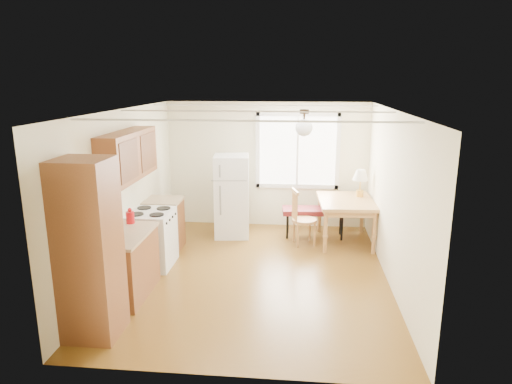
# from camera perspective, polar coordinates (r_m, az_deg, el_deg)

# --- Properties ---
(room_shell) EXTENTS (4.60, 5.60, 2.62)m
(room_shell) POSITION_cam_1_polar(r_m,az_deg,el_deg) (6.73, -0.15, -0.50)
(room_shell) COLOR #583712
(room_shell) RESTS_ON ground
(kitchen_run) EXTENTS (0.65, 3.40, 2.20)m
(kitchen_run) POSITION_cam_1_polar(r_m,az_deg,el_deg) (6.65, -15.64, -4.90)
(kitchen_run) COLOR brown
(kitchen_run) RESTS_ON ground
(window_unit) EXTENTS (1.64, 0.05, 1.51)m
(window_unit) POSITION_cam_1_polar(r_m,az_deg,el_deg) (9.07, 5.21, 5.15)
(window_unit) COLOR white
(window_unit) RESTS_ON room_shell
(pendant_light) EXTENTS (0.26, 0.26, 0.40)m
(pendant_light) POSITION_cam_1_polar(r_m,az_deg,el_deg) (6.92, 6.01, 8.12)
(pendant_light) COLOR black
(pendant_light) RESTS_ON room_shell
(refrigerator) EXTENTS (0.71, 0.71, 1.56)m
(refrigerator) POSITION_cam_1_polar(r_m,az_deg,el_deg) (8.63, -3.04, -0.50)
(refrigerator) COLOR white
(refrigerator) RESTS_ON ground
(bench) EXTENTS (1.24, 0.54, 0.56)m
(bench) POSITION_cam_1_polar(r_m,az_deg,el_deg) (8.69, 7.34, -2.44)
(bench) COLOR #551418
(bench) RESTS_ON ground
(dining_table) EXTENTS (1.03, 1.34, 0.81)m
(dining_table) POSITION_cam_1_polar(r_m,az_deg,el_deg) (8.43, 11.16, -1.62)
(dining_table) COLOR #AB7942
(dining_table) RESTS_ON ground
(chair) EXTENTS (0.48, 0.48, 1.02)m
(chair) POSITION_cam_1_polar(r_m,az_deg,el_deg) (8.20, 5.44, -2.73)
(chair) COLOR #AB7942
(chair) RESTS_ON ground
(table_lamp) EXTENTS (0.29, 0.29, 0.50)m
(table_lamp) POSITION_cam_1_polar(r_m,az_deg,el_deg) (8.61, 12.94, 1.82)
(table_lamp) COLOR gold
(table_lamp) RESTS_ON dining_table
(coffee_maker) EXTENTS (0.19, 0.23, 0.33)m
(coffee_maker) POSITION_cam_1_polar(r_m,az_deg,el_deg) (6.22, -17.21, -4.60)
(coffee_maker) COLOR black
(coffee_maker) RESTS_ON kitchen_run
(kettle) EXTENTS (0.12, 0.12, 0.23)m
(kettle) POSITION_cam_1_polar(r_m,az_deg,el_deg) (6.83, -15.46, -3.02)
(kettle) COLOR red
(kettle) RESTS_ON kitchen_run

